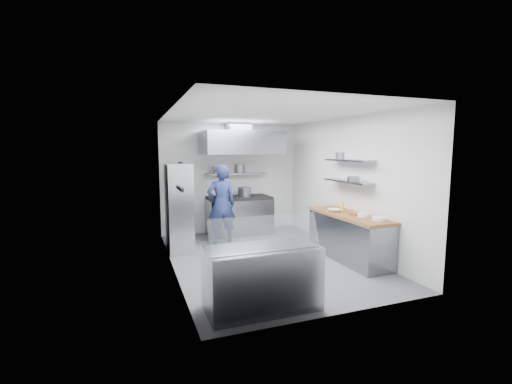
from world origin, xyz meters
name	(u,v)px	position (x,y,z in m)	size (l,w,h in m)	color
floor	(266,258)	(0.00, 0.00, 0.00)	(5.00, 5.00, 0.00)	#49494B
ceiling	(267,114)	(0.00, 0.00, 2.80)	(5.00, 5.00, 0.00)	silver
wall_back	(231,178)	(0.00, 2.50, 1.40)	(3.60, 0.02, 2.80)	white
wall_front	(342,208)	(0.00, -2.50, 1.40)	(3.60, 0.02, 2.80)	white
wall_left	(172,192)	(-1.80, 0.00, 1.40)	(5.00, 0.02, 2.80)	white
wall_right	(346,185)	(1.80, 0.00, 1.40)	(5.00, 0.02, 2.80)	white
gas_range	(239,216)	(0.10, 2.10, 0.45)	(1.60, 0.80, 0.90)	gray
cooktop	(239,198)	(0.10, 2.10, 0.93)	(1.57, 0.78, 0.06)	black
stock_pot_left	(226,192)	(-0.20, 2.27, 1.06)	(0.27, 0.27, 0.20)	slate
stock_pot_mid	(245,192)	(0.22, 2.03, 1.08)	(0.33, 0.33, 0.24)	slate
over_range_shelf	(236,174)	(0.10, 2.34, 1.52)	(1.60, 0.30, 0.04)	gray
shelf_pot_a	(217,170)	(-0.44, 2.23, 1.63)	(0.24, 0.24, 0.18)	slate
shelf_pot_b	(239,168)	(0.23, 2.50, 1.65)	(0.28, 0.28, 0.22)	slate
extractor_hood	(241,143)	(0.10, 1.93, 2.30)	(1.90, 1.15, 0.55)	gray
hood_duct	(238,128)	(0.10, 2.15, 2.68)	(0.55, 0.55, 0.24)	slate
red_firebox	(183,179)	(-1.25, 2.44, 1.42)	(0.22, 0.10, 0.26)	#B3300E
chef	(221,205)	(-0.56, 1.33, 0.90)	(0.66, 0.43, 1.80)	#1A224F
wire_rack	(179,207)	(-1.53, 1.17, 0.93)	(0.50, 0.90, 1.85)	silver
rack_bin_a	(181,215)	(-1.53, 0.92, 0.80)	(0.18, 0.22, 0.20)	white
rack_bin_b	(177,189)	(-1.53, 1.33, 1.30)	(0.14, 0.17, 0.15)	yellow
rack_jar	(181,166)	(-1.48, 1.09, 1.80)	(0.10, 0.10, 0.18)	black
knife_strip	(180,188)	(-1.78, -0.90, 1.55)	(0.04, 0.55, 0.05)	black
prep_counter_base	(348,238)	(1.48, -0.60, 0.42)	(0.62, 2.00, 0.84)	gray
prep_counter_top	(349,215)	(1.48, -0.60, 0.87)	(0.65, 2.04, 0.06)	brown
plate_stack_a	(379,219)	(1.59, -1.32, 0.93)	(0.25, 0.25, 0.06)	white
plate_stack_b	(364,215)	(1.56, -0.93, 0.93)	(0.23, 0.23, 0.06)	white
copper_pan	(353,214)	(1.44, -0.77, 0.93)	(0.15, 0.15, 0.06)	#CF7A3A
squeeze_bottle	(342,207)	(1.53, -0.29, 0.99)	(0.06, 0.06, 0.18)	yellow
mixing_bowl	(334,210)	(1.33, -0.31, 0.93)	(0.24, 0.24, 0.06)	white
wall_shelf_lower	(348,181)	(1.64, -0.30, 1.50)	(0.30, 1.30, 0.04)	gray
wall_shelf_upper	(349,160)	(1.64, -0.30, 1.92)	(0.30, 1.30, 0.04)	gray
shelf_pot_c	(353,179)	(1.57, -0.58, 1.57)	(0.23, 0.23, 0.10)	slate
shelf_pot_d	(341,155)	(1.80, 0.20, 2.01)	(0.24, 0.24, 0.14)	slate
display_case	(262,278)	(-0.88, -2.00, 0.42)	(1.50, 0.70, 0.85)	gray
display_glass	(266,233)	(-0.88, -2.12, 1.07)	(1.47, 0.02, 0.45)	silver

